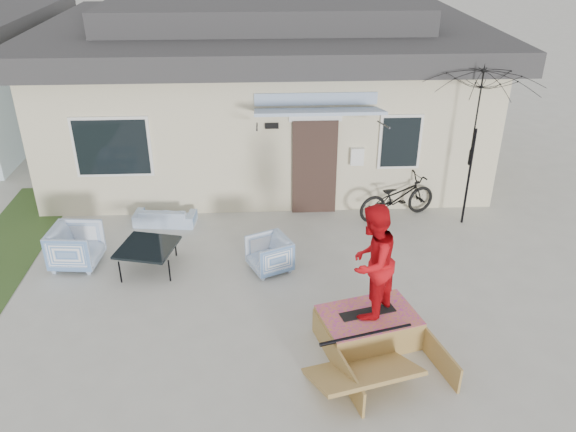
{
  "coord_description": "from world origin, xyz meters",
  "views": [
    {
      "loc": [
        -0.13,
        -6.91,
        5.89
      ],
      "look_at": [
        0.3,
        1.8,
        1.3
      ],
      "focal_mm": 36.08,
      "sensor_mm": 36.0,
      "label": 1
    }
  ],
  "objects_px": {
    "loveseat": "(165,213)",
    "skateboard": "(368,312)",
    "armchair_right": "(269,253)",
    "skater": "(372,260)",
    "patio_umbrella": "(474,145)",
    "skate_ramp": "(368,327)",
    "bicycle": "(398,193)",
    "armchair_left": "(76,245)",
    "coffee_table": "(149,257)"
  },
  "relations": [
    {
      "from": "loveseat",
      "to": "skateboard",
      "type": "relative_size",
      "value": 1.49
    },
    {
      "from": "armchair_right",
      "to": "skater",
      "type": "bearing_deg",
      "value": 11.52
    },
    {
      "from": "patio_umbrella",
      "to": "skate_ramp",
      "type": "height_order",
      "value": "patio_umbrella"
    },
    {
      "from": "bicycle",
      "to": "skater",
      "type": "relative_size",
      "value": 1.01
    },
    {
      "from": "bicycle",
      "to": "skateboard",
      "type": "bearing_deg",
      "value": 141.55
    },
    {
      "from": "patio_umbrella",
      "to": "skater",
      "type": "bearing_deg",
      "value": -126.26
    },
    {
      "from": "bicycle",
      "to": "loveseat",
      "type": "bearing_deg",
      "value": 70.86
    },
    {
      "from": "skate_ramp",
      "to": "patio_umbrella",
      "type": "bearing_deg",
      "value": 39.2
    },
    {
      "from": "skateboard",
      "to": "bicycle",
      "type": "bearing_deg",
      "value": 56.38
    },
    {
      "from": "patio_umbrella",
      "to": "skater",
      "type": "distance_m",
      "value": 4.57
    },
    {
      "from": "skateboard",
      "to": "skater",
      "type": "relative_size",
      "value": 0.48
    },
    {
      "from": "bicycle",
      "to": "patio_umbrella",
      "type": "xyz_separation_m",
      "value": [
        1.37,
        -0.32,
        1.17
      ]
    },
    {
      "from": "armchair_left",
      "to": "skater",
      "type": "distance_m",
      "value": 5.67
    },
    {
      "from": "skater",
      "to": "patio_umbrella",
      "type": "bearing_deg",
      "value": -179.0
    },
    {
      "from": "bicycle",
      "to": "patio_umbrella",
      "type": "bearing_deg",
      "value": -123.21
    },
    {
      "from": "loveseat",
      "to": "bicycle",
      "type": "xyz_separation_m",
      "value": [
        4.96,
        0.08,
        0.33
      ]
    },
    {
      "from": "armchair_right",
      "to": "loveseat",
      "type": "bearing_deg",
      "value": -155.05
    },
    {
      "from": "armchair_left",
      "to": "skateboard",
      "type": "xyz_separation_m",
      "value": [
        5.04,
        -2.39,
        0.07
      ]
    },
    {
      "from": "armchair_left",
      "to": "armchair_right",
      "type": "distance_m",
      "value": 3.6
    },
    {
      "from": "armchair_right",
      "to": "skateboard",
      "type": "distance_m",
      "value": 2.51
    },
    {
      "from": "coffee_table",
      "to": "skateboard",
      "type": "relative_size",
      "value": 1.12
    },
    {
      "from": "loveseat",
      "to": "patio_umbrella",
      "type": "bearing_deg",
      "value": -176.09
    },
    {
      "from": "patio_umbrella",
      "to": "skateboard",
      "type": "xyz_separation_m",
      "value": [
        -2.7,
        -3.68,
        -1.24
      ]
    },
    {
      "from": "armchair_right",
      "to": "skate_ramp",
      "type": "bearing_deg",
      "value": 11.14
    },
    {
      "from": "loveseat",
      "to": "skater",
      "type": "bearing_deg",
      "value": 138.92
    },
    {
      "from": "patio_umbrella",
      "to": "skater",
      "type": "relative_size",
      "value": 1.42
    },
    {
      "from": "coffee_table",
      "to": "patio_umbrella",
      "type": "xyz_separation_m",
      "value": [
        6.39,
        1.5,
        1.51
      ]
    },
    {
      "from": "armchair_left",
      "to": "armchair_right",
      "type": "height_order",
      "value": "armchair_left"
    },
    {
      "from": "armchair_left",
      "to": "skater",
      "type": "relative_size",
      "value": 0.48
    },
    {
      "from": "patio_umbrella",
      "to": "skater",
      "type": "height_order",
      "value": "skater"
    },
    {
      "from": "armchair_left",
      "to": "bicycle",
      "type": "relative_size",
      "value": 0.47
    },
    {
      "from": "armchair_left",
      "to": "skater",
      "type": "height_order",
      "value": "skater"
    },
    {
      "from": "loveseat",
      "to": "armchair_left",
      "type": "height_order",
      "value": "armchair_left"
    },
    {
      "from": "bicycle",
      "to": "skate_ramp",
      "type": "distance_m",
      "value": 4.27
    },
    {
      "from": "loveseat",
      "to": "coffee_table",
      "type": "relative_size",
      "value": 1.33
    },
    {
      "from": "armchair_right",
      "to": "skater",
      "type": "distance_m",
      "value": 2.73
    },
    {
      "from": "armchair_left",
      "to": "skate_ramp",
      "type": "relative_size",
      "value": 0.45
    },
    {
      "from": "armchair_right",
      "to": "coffee_table",
      "type": "xyz_separation_m",
      "value": [
        -2.23,
        0.14,
        -0.12
      ]
    },
    {
      "from": "loveseat",
      "to": "skate_ramp",
      "type": "xyz_separation_m",
      "value": [
        3.65,
        -3.96,
        -0.01
      ]
    },
    {
      "from": "skate_ramp",
      "to": "skater",
      "type": "height_order",
      "value": "skater"
    },
    {
      "from": "armchair_left",
      "to": "skateboard",
      "type": "bearing_deg",
      "value": -110.18
    },
    {
      "from": "armchair_right",
      "to": "armchair_left",
      "type": "bearing_deg",
      "value": -119.73
    },
    {
      "from": "bicycle",
      "to": "skater",
      "type": "distance_m",
      "value": 4.3
    },
    {
      "from": "patio_umbrella",
      "to": "loveseat",
      "type": "bearing_deg",
      "value": 177.84
    },
    {
      "from": "skater",
      "to": "bicycle",
      "type": "bearing_deg",
      "value": -161.12
    },
    {
      "from": "loveseat",
      "to": "bicycle",
      "type": "bearing_deg",
      "value": -172.99
    },
    {
      "from": "armchair_right",
      "to": "skater",
      "type": "relative_size",
      "value": 0.4
    },
    {
      "from": "coffee_table",
      "to": "patio_umbrella",
      "type": "distance_m",
      "value": 6.73
    },
    {
      "from": "armchair_left",
      "to": "coffee_table",
      "type": "distance_m",
      "value": 1.39
    },
    {
      "from": "patio_umbrella",
      "to": "skateboard",
      "type": "bearing_deg",
      "value": -126.26
    }
  ]
}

